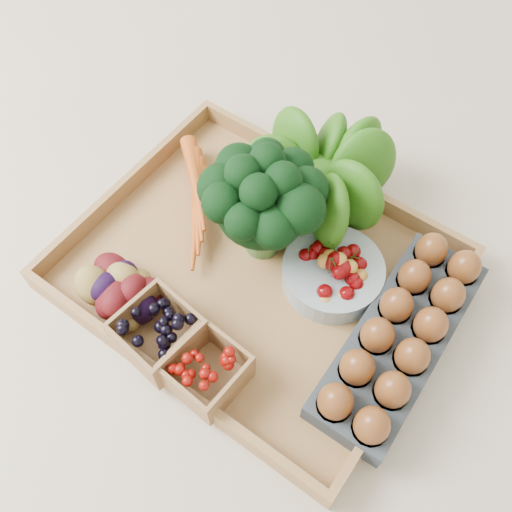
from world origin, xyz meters
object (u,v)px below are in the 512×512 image
Objects in this scene: tray at (256,273)px; cherry_bowl at (332,274)px; broccoli at (262,219)px; egg_carton at (399,340)px.

tray is 3.56× the size of cherry_bowl.
cherry_bowl is (0.10, 0.05, 0.03)m from tray.
broccoli is 0.27m from egg_carton.
cherry_bowl is 0.14m from egg_carton.
egg_carton is at bearing -15.37° from cherry_bowl.
cherry_bowl is (0.12, 0.01, -0.05)m from broccoli.
tray is 1.64× the size of egg_carton.
broccoli is 0.14m from cherry_bowl.
broccoli is at bearing 114.61° from tray.
egg_carton is (0.26, -0.03, -0.05)m from broccoli.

